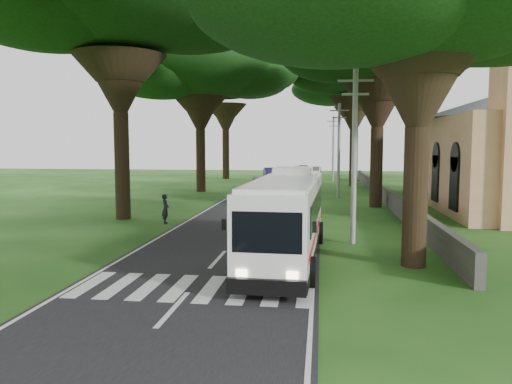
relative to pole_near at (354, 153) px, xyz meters
The scene contains 17 objects.
ground 9.15m from the pole_near, 132.51° to the right, with size 140.00×140.00×0.00m, color #1B4714.
road 20.21m from the pole_near, 106.14° to the left, with size 8.00×120.00×0.04m, color black.
crosswalk 10.57m from the pole_near, 124.51° to the right, with size 8.00×3.00×0.01m, color silver.
property_wall 18.68m from the pole_near, 79.00° to the left, with size 0.35×50.00×1.20m, color #383533.
pole_near is the anchor object (origin of this frame).
pole_mid 20.00m from the pole_near, 90.00° to the left, with size 1.60×0.24×8.00m.
pole_far 40.00m from the pole_near, 90.00° to the left, with size 1.60×0.24×8.00m.
tree_l_midb 28.41m from the pole_near, 118.44° to the left, with size 15.77×15.77×15.51m.
tree_l_far 45.15m from the pole_near, 108.43° to the left, with size 13.46×13.46×16.10m.
tree_r_mida 16.05m from the pole_near, 79.88° to the left, with size 12.59×12.59×14.49m.
tree_r_midb 33.16m from the pole_near, 86.42° to the left, with size 12.69×12.69×15.57m.
tree_r_far 50.90m from the pole_near, 86.57° to the left, with size 15.92×15.92×16.73m.
coach_bus 5.14m from the pole_near, 128.07° to the right, with size 2.90×11.15×3.26m.
distant_car_a 28.67m from the pole_near, 105.55° to the left, with size 1.66×4.14×1.41m, color #9B9CA0.
distant_car_b 46.01m from the pole_near, 100.68° to the left, with size 1.41×4.04×1.33m, color navy.
distant_car_c 51.98m from the pole_near, 94.47° to the left, with size 2.02×4.97×1.44m, color maroon.
pedestrian 11.75m from the pole_near, 156.50° to the left, with size 0.63×0.41×1.72m, color black.
Camera 1 is at (4.01, -17.02, 4.57)m, focal length 35.00 mm.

